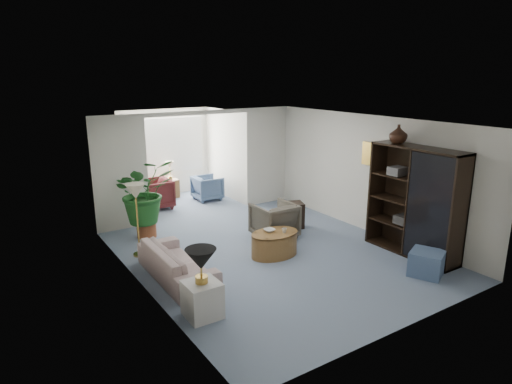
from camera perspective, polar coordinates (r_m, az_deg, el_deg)
floor at (r=8.50m, az=2.24°, el=-8.06°), size 6.00×6.00×0.00m
sunroom_floor at (r=11.88m, az=-9.29°, el=-1.47°), size 2.60×2.60×0.00m
back_pier_left at (r=9.95m, az=-16.99°, el=2.28°), size 1.20×0.12×2.50m
back_pier_right at (r=11.56m, az=1.37°, el=4.63°), size 1.20×0.12×2.50m
back_header at (r=10.45m, az=-7.34°, el=10.05°), size 2.60×0.12×0.10m
window_pane at (r=12.55m, az=-11.59°, el=5.86°), size 2.20×0.02×1.50m
window_blinds at (r=12.53m, az=-11.54°, el=5.84°), size 2.20×0.02×1.50m
framed_picture at (r=9.54m, az=14.88°, el=4.67°), size 0.04×0.50×0.40m
sofa at (r=7.63m, az=-10.14°, el=-8.86°), size 0.75×1.88×0.55m
end_table at (r=6.45m, az=-6.91°, el=-13.53°), size 0.48×0.48×0.52m
table_lamp at (r=6.18m, az=-7.09°, el=-8.55°), size 0.44×0.44×0.30m
floor_lamp at (r=8.37m, az=-15.22°, el=0.08°), size 0.36×0.36×0.28m
coffee_table at (r=8.41m, az=2.38°, el=-6.66°), size 0.95×0.95×0.45m
coffee_bowl at (r=8.37m, az=1.72°, el=-4.93°), size 0.20×0.20×0.05m
coffee_cup at (r=8.33m, az=3.65°, el=-4.94°), size 0.09×0.09×0.09m
wingback_chair at (r=9.24m, az=2.36°, el=-3.65°), size 0.81×0.84×0.75m
side_table_dark at (r=9.90m, az=4.65°, el=-2.96°), size 0.58×0.52×0.57m
entertainment_cabinet at (r=8.73m, az=19.69°, el=-1.19°), size 0.49×1.85×2.05m
cabinet_urn at (r=8.80m, az=17.79°, el=7.10°), size 0.34×0.34×0.35m
ottoman at (r=8.17m, az=21.03°, el=-8.52°), size 0.69×0.69×0.42m
plant_pot at (r=9.62m, az=-13.85°, el=-4.70°), size 0.40×0.40×0.32m
house_plant at (r=9.37m, az=-14.17°, el=0.11°), size 1.21×1.05×1.35m
sunroom_chair_blue at (r=12.09m, az=-6.25°, el=0.53°), size 0.73×0.71×0.65m
sunroom_chair_maroon at (r=11.51m, az=-12.91°, el=-0.25°), size 0.85×0.82×0.76m
sunroom_table at (r=12.47m, az=-10.88°, el=0.44°), size 0.42×0.33×0.50m
shelf_clutter at (r=8.60m, az=20.24°, el=-1.04°), size 0.30×1.24×1.06m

